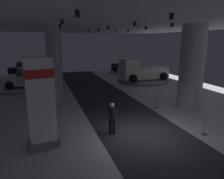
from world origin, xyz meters
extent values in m
cube|color=silver|center=(0.00, 0.00, -0.03)|extent=(24.00, 44.00, 0.05)
cube|color=#2D2D33|center=(0.00, 0.00, 0.00)|extent=(4.40, 44.00, 0.01)
cube|color=silver|center=(0.00, 0.00, 5.55)|extent=(24.00, 44.00, 0.10)
cylinder|color=black|center=(-3.37, -1.73, 5.32)|extent=(0.16, 0.16, 0.22)
cylinder|color=black|center=(-3.50, 1.73, 5.32)|extent=(0.16, 0.16, 0.22)
cylinder|color=black|center=(-3.31, 4.98, 5.32)|extent=(0.16, 0.16, 0.22)
cylinder|color=black|center=(-3.54, 8.85, 5.32)|extent=(0.16, 0.16, 0.22)
cylinder|color=black|center=(-3.59, 12.22, 5.32)|extent=(0.16, 0.16, 0.22)
cylinder|color=black|center=(-0.09, -1.89, 5.32)|extent=(0.16, 0.16, 0.22)
cylinder|color=black|center=(0.19, 1.80, 5.32)|extent=(0.16, 0.16, 0.22)
cylinder|color=black|center=(-0.19, 5.23, 5.32)|extent=(0.16, 0.16, 0.22)
cylinder|color=black|center=(0.03, 8.47, 5.32)|extent=(0.16, 0.16, 0.22)
cylinder|color=black|center=(-0.09, 11.85, 5.32)|extent=(0.16, 0.16, 0.22)
cylinder|color=black|center=(2.45, 1.86, 5.32)|extent=(0.16, 0.16, 0.22)
cylinder|color=black|center=(2.45, 4.96, 5.32)|extent=(0.16, 0.16, 0.22)
cylinder|color=black|center=(2.78, 8.93, 5.32)|extent=(0.16, 0.16, 0.22)
cylinder|color=black|center=(2.74, 11.93, 5.32)|extent=(0.16, 0.16, 0.22)
cylinder|color=#ADADB2|center=(4.70, 2.70, 2.75)|extent=(1.56, 1.56, 5.50)
cylinder|color=#ADADB2|center=(-3.63, 7.44, 2.75)|extent=(1.11, 1.11, 5.50)
cube|color=slate|center=(-4.68, 0.18, 0.17)|extent=(1.35, 0.84, 0.35)
cube|color=white|center=(-4.68, 0.18, 2.11)|extent=(1.17, 0.73, 3.52)
cube|color=red|center=(-4.68, 0.18, 3.24)|extent=(1.20, 0.76, 0.36)
cylinder|color=#B7B7BC|center=(-5.89, 12.17, 0.15)|extent=(5.92, 5.92, 0.31)
cylinder|color=black|center=(-5.89, 12.17, 0.28)|extent=(6.04, 6.04, 0.05)
cube|color=silver|center=(-5.89, 12.17, 0.92)|extent=(4.27, 1.96, 0.90)
cube|color=#2D3842|center=(-5.74, 12.16, 1.66)|extent=(1.96, 1.63, 0.70)
cylinder|color=black|center=(-7.36, 11.23, 0.65)|extent=(0.69, 0.25, 0.68)
cylinder|color=black|center=(-7.28, 13.22, 0.65)|extent=(0.69, 0.25, 0.68)
cylinder|color=black|center=(-4.51, 11.12, 0.65)|extent=(0.69, 0.25, 0.68)
cylinder|color=black|center=(-4.43, 13.11, 0.65)|extent=(0.69, 0.25, 0.68)
sphere|color=white|center=(-7.97, 11.76, 1.03)|extent=(0.18, 0.18, 0.18)
sphere|color=white|center=(-7.93, 12.75, 1.03)|extent=(0.18, 0.18, 0.18)
cylinder|color=#B7B7BC|center=(6.03, 12.13, 0.12)|extent=(5.56, 5.57, 0.24)
cylinder|color=black|center=(6.03, 12.13, 0.21)|extent=(5.68, 5.68, 0.05)
cube|color=silver|center=(6.03, 12.13, 0.99)|extent=(5.41, 2.40, 1.20)
cube|color=silver|center=(4.33, 12.03, 2.04)|extent=(1.80, 1.99, 1.00)
cube|color=#28333D|center=(4.84, 12.06, 2.04)|extent=(0.18, 1.75, 0.75)
cylinder|color=black|center=(4.24, 10.85, 0.66)|extent=(0.85, 0.33, 0.84)
cylinder|color=black|center=(4.11, 13.20, 0.66)|extent=(0.85, 0.33, 0.84)
cylinder|color=black|center=(7.95, 11.06, 0.66)|extent=(0.85, 0.33, 0.84)
cylinder|color=black|center=(7.81, 13.41, 0.66)|extent=(0.85, 0.33, 0.84)
cylinder|color=#333338|center=(-6.02, 17.89, 0.18)|extent=(4.44, 4.44, 0.37)
cylinder|color=white|center=(-6.02, 17.89, 0.34)|extent=(4.53, 4.53, 0.05)
cube|color=black|center=(-6.02, 17.89, 0.98)|extent=(4.52, 2.83, 0.90)
cube|color=#2D3842|center=(-6.16, 17.93, 1.73)|extent=(2.24, 2.00, 0.70)
cylinder|color=black|center=(-4.38, 18.49, 0.71)|extent=(0.71, 0.39, 0.68)
cylinder|color=black|center=(-4.90, 16.56, 0.71)|extent=(0.71, 0.39, 0.68)
cylinder|color=black|center=(-7.13, 19.23, 0.71)|extent=(0.71, 0.39, 0.68)
cylinder|color=black|center=(-7.65, 17.30, 0.71)|extent=(0.71, 0.39, 0.68)
sphere|color=white|center=(-3.90, 17.84, 1.09)|extent=(0.18, 0.18, 0.18)
sphere|color=white|center=(-4.16, 16.88, 1.09)|extent=(0.18, 0.18, 0.18)
cylinder|color=#B7B7BC|center=(6.82, 18.59, 0.11)|extent=(5.08, 5.08, 0.23)
cylinder|color=black|center=(6.82, 18.59, 0.20)|extent=(5.18, 5.18, 0.05)
cube|color=navy|center=(6.82, 18.59, 0.84)|extent=(4.40, 4.04, 0.90)
cube|color=#2D3842|center=(6.94, 18.50, 1.58)|extent=(2.46, 2.41, 0.70)
cylinder|color=black|center=(5.08, 18.72, 0.57)|extent=(0.67, 0.60, 0.68)
cylinder|color=black|center=(6.34, 20.27, 0.57)|extent=(0.67, 0.60, 0.68)
cylinder|color=black|center=(7.30, 16.92, 0.57)|extent=(0.67, 0.60, 0.68)
cylinder|color=black|center=(8.56, 18.47, 0.57)|extent=(0.67, 0.60, 0.68)
sphere|color=white|center=(4.91, 19.50, 0.95)|extent=(0.18, 0.18, 0.18)
sphere|color=white|center=(5.53, 20.27, 0.95)|extent=(0.18, 0.18, 0.18)
cylinder|color=black|center=(-1.40, 0.49, 0.40)|extent=(0.14, 0.14, 0.80)
cylinder|color=black|center=(-1.55, 0.59, 0.40)|extent=(0.14, 0.14, 0.80)
cylinder|color=black|center=(-1.47, 0.54, 1.06)|extent=(0.32, 0.32, 0.62)
sphere|color=tan|center=(-1.47, 0.54, 1.48)|extent=(0.22, 0.22, 0.22)
cylinder|color=#333338|center=(2.69, 3.50, 0.02)|extent=(0.28, 0.28, 0.04)
cylinder|color=#B2B2B7|center=(2.69, 3.50, 0.48)|extent=(0.07, 0.07, 0.96)
sphere|color=#B2B2B7|center=(2.69, 3.50, 0.96)|extent=(0.10, 0.10, 0.10)
cylinder|color=#333338|center=(2.79, -0.97, 0.02)|extent=(0.28, 0.28, 0.04)
cylinder|color=#B2B2B7|center=(2.79, -0.97, 0.48)|extent=(0.07, 0.07, 0.96)
sphere|color=#B2B2B7|center=(2.79, -0.97, 0.96)|extent=(0.10, 0.10, 0.10)
camera|label=1|loc=(-4.51, -8.58, 4.51)|focal=33.74mm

